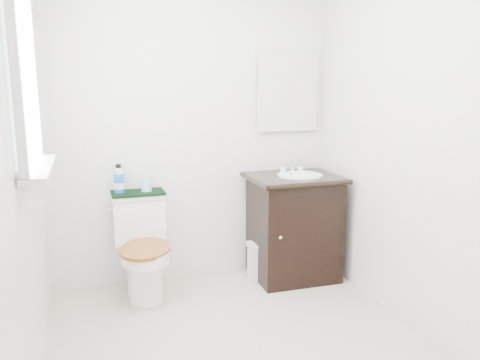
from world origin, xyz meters
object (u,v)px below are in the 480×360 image
mouthwash_bottle (119,180)px  trash_bin (260,261)px  cup (146,184)px  toilet (142,251)px  vanity (294,224)px

mouthwash_bottle → trash_bin: bearing=-9.4°
trash_bin → cup: cup is taller
trash_bin → mouthwash_bottle: mouthwash_bottle is taller
toilet → mouthwash_bottle: 0.54m
vanity → cup: size_ratio=9.33×
toilet → cup: cup is taller
toilet → vanity: 1.18m
vanity → toilet: bearing=176.7°
trash_bin → mouthwash_bottle: 1.25m
vanity → mouthwash_bottle: (-1.31, 0.20, 0.40)m
mouthwash_bottle → vanity: bearing=-8.8°
toilet → trash_bin: bearing=-2.4°
toilet → cup: (0.06, 0.12, 0.47)m
trash_bin → mouthwash_bottle: (-1.03, 0.17, 0.68)m
mouthwash_bottle → cup: mouthwash_bottle is taller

